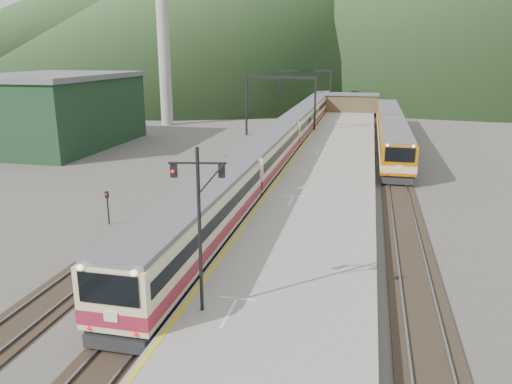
% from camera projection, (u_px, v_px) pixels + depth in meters
% --- Properties ---
extents(track_main, '(2.60, 200.00, 0.23)m').
position_uv_depth(track_main, '(281.00, 159.00, 52.97)').
color(track_main, black).
rests_on(track_main, ground).
extents(track_far, '(2.60, 200.00, 0.23)m').
position_uv_depth(track_far, '(236.00, 157.00, 54.03)').
color(track_far, black).
rests_on(track_far, ground).
extents(track_second, '(2.60, 200.00, 0.23)m').
position_uv_depth(track_second, '(393.00, 164.00, 50.54)').
color(track_second, black).
rests_on(track_second, ground).
extents(platform, '(8.00, 100.00, 1.00)m').
position_uv_depth(platform, '(333.00, 161.00, 49.79)').
color(platform, gray).
rests_on(platform, ground).
extents(gantry_near, '(9.55, 0.25, 8.00)m').
position_uv_depth(gantry_near, '(280.00, 95.00, 66.16)').
color(gantry_near, black).
rests_on(gantry_near, ground).
extents(gantry_far, '(9.55, 0.25, 8.00)m').
position_uv_depth(gantry_far, '(305.00, 83.00, 89.63)').
color(gantry_far, black).
rests_on(gantry_far, ground).
extents(warehouse, '(14.50, 20.50, 8.60)m').
position_uv_depth(warehouse, '(54.00, 110.00, 59.63)').
color(warehouse, '#18301B').
rests_on(warehouse, ground).
extents(smokestack, '(1.80, 1.80, 30.00)m').
position_uv_depth(smokestack, '(163.00, 24.00, 74.23)').
color(smokestack, '#9E998E').
rests_on(smokestack, ground).
extents(station_shed, '(9.40, 4.40, 3.10)m').
position_uv_depth(station_shed, '(351.00, 102.00, 86.78)').
color(station_shed, brown).
rests_on(station_shed, platform).
extents(hill_a, '(180.00, 180.00, 60.00)m').
position_uv_depth(hill_a, '(248.00, 1.00, 194.14)').
color(hill_a, '#2A4C22').
rests_on(hill_a, ground).
extents(hill_d, '(200.00, 200.00, 55.00)m').
position_uv_depth(hill_d, '(121.00, 19.00, 258.71)').
color(hill_d, '#2A4C22').
rests_on(hill_d, ground).
extents(main_train, '(2.89, 99.12, 3.53)m').
position_uv_depth(main_train, '(299.00, 124.00, 64.72)').
color(main_train, beige).
rests_on(main_train, track_main).
extents(second_train, '(2.96, 40.31, 3.61)m').
position_uv_depth(second_train, '(391.00, 129.00, 60.53)').
color(second_train, '#B86204').
rests_on(second_train, track_second).
extents(signal_mast, '(2.17, 0.58, 6.69)m').
position_uv_depth(signal_mast, '(199.00, 214.00, 19.09)').
color(signal_mast, black).
rests_on(signal_mast, platform).
extents(short_signal_a, '(0.26, 0.22, 2.27)m').
position_uv_depth(short_signal_a, '(116.00, 254.00, 24.56)').
color(short_signal_a, black).
rests_on(short_signal_a, ground).
extents(short_signal_b, '(0.25, 0.21, 2.27)m').
position_uv_depth(short_signal_b, '(232.00, 163.00, 44.46)').
color(short_signal_b, black).
rests_on(short_signal_b, ground).
extents(short_signal_c, '(0.24, 0.19, 2.27)m').
position_uv_depth(short_signal_c, '(108.00, 203.00, 32.80)').
color(short_signal_c, black).
rests_on(short_signal_c, ground).
extents(worker, '(0.67, 0.49, 1.72)m').
position_uv_depth(worker, '(86.00, 281.00, 23.05)').
color(worker, black).
rests_on(worker, ground).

